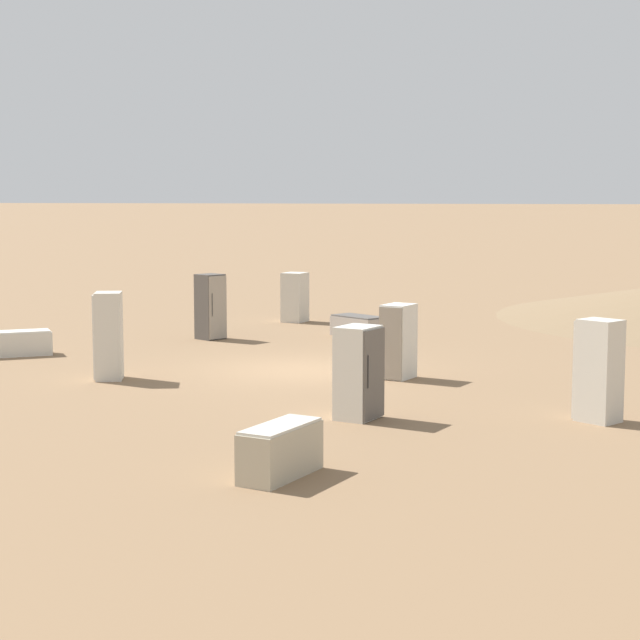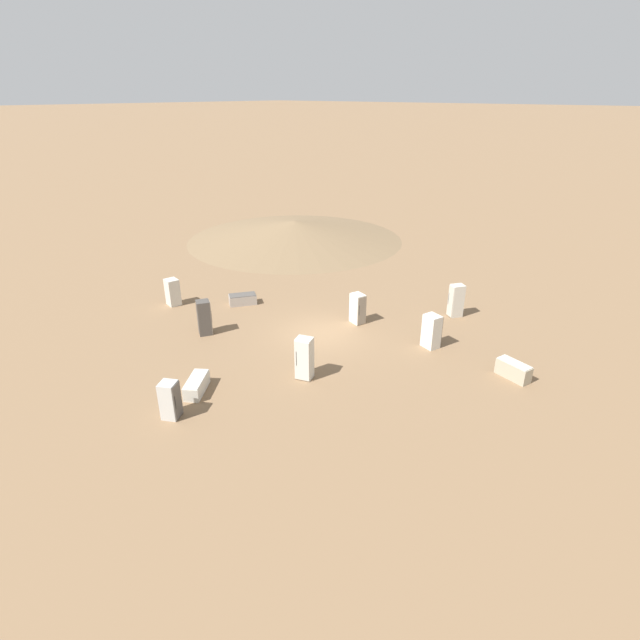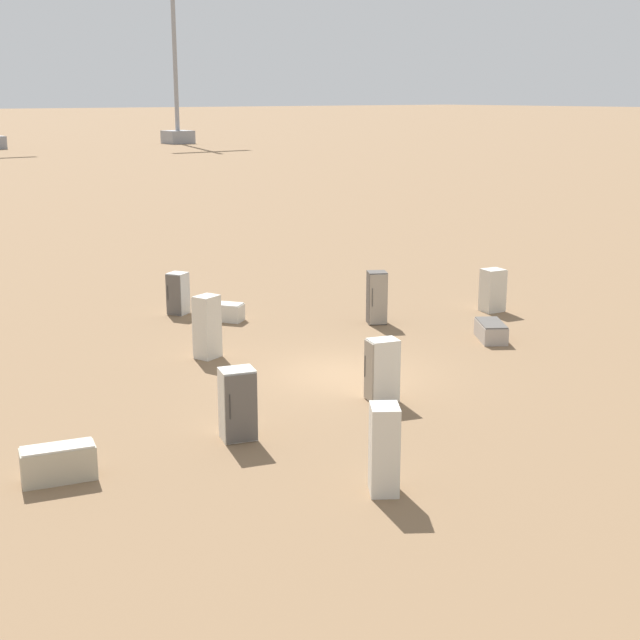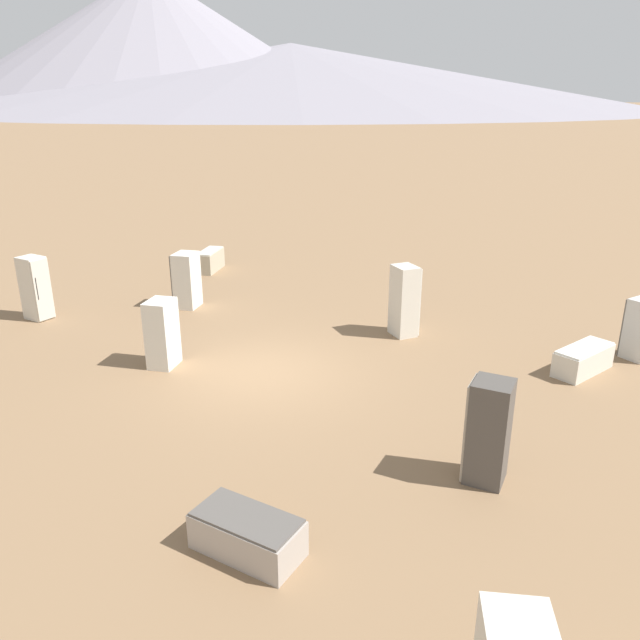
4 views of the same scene
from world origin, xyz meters
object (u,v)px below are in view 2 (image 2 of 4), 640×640
discarded_fridge_4 (170,400)px  discarded_fridge_9 (304,358)px  discarded_fridge_7 (358,308)px  discarded_fridge_2 (243,299)px  discarded_fridge_1 (513,370)px  discarded_fridge_6 (204,318)px  discarded_fridge_8 (197,385)px  discarded_fridge_5 (456,301)px  discarded_fridge_3 (173,292)px  discarded_fridge_0 (432,331)px

discarded_fridge_4 → discarded_fridge_9: discarded_fridge_9 is taller
discarded_fridge_7 → discarded_fridge_2: bearing=-54.1°
discarded_fridge_1 → discarded_fridge_6: size_ratio=0.88×
discarded_fridge_4 → discarded_fridge_6: discarded_fridge_6 is taller
discarded_fridge_1 → discarded_fridge_2: (15.32, 2.13, -0.08)m
discarded_fridge_2 → discarded_fridge_8: size_ratio=1.00×
discarded_fridge_2 → discarded_fridge_5: discarded_fridge_5 is taller
discarded_fridge_1 → discarded_fridge_7: 8.64m
discarded_fridge_3 → discarded_fridge_6: discarded_fridge_6 is taller
discarded_fridge_2 → discarded_fridge_7: discarded_fridge_7 is taller
discarded_fridge_7 → discarded_fridge_8: (0.98, 9.90, -0.51)m
discarded_fridge_3 → discarded_fridge_5: (-13.33, -9.28, 0.13)m
discarded_fridge_6 → discarded_fridge_9: bearing=30.7°
discarded_fridge_5 → discarded_fridge_3: bearing=69.1°
discarded_fridge_5 → discarded_fridge_8: discarded_fridge_5 is taller
discarded_fridge_1 → discarded_fridge_9: discarded_fridge_9 is taller
discarded_fridge_3 → discarded_fridge_1: bearing=-64.8°
discarded_fridge_5 → discarded_fridge_7: (3.61, 4.24, -0.10)m
discarded_fridge_0 → discarded_fridge_6: size_ratio=0.92×
discarded_fridge_5 → discarded_fridge_7: discarded_fridge_5 is taller
discarded_fridge_5 → discarded_fridge_9: 10.56m
discarded_fridge_1 → discarded_fridge_2: 15.47m
discarded_fridge_8 → discarded_fridge_7: bearing=-131.3°
discarded_fridge_1 → discarded_fridge_9: size_ratio=0.83×
discarded_fridge_5 → discarded_fridge_8: size_ratio=1.06×
discarded_fridge_3 → discarded_fridge_7: size_ratio=0.96×
discarded_fridge_1 → discarded_fridge_9: bearing=-34.6°
discarded_fridge_0 → discarded_fridge_9: 6.77m
discarded_fridge_2 → discarded_fridge_5: bearing=-113.5°
discarded_fridge_4 → discarded_fridge_2: bearing=-174.8°
discarded_fridge_0 → discarded_fridge_4: (4.68, 11.67, -0.08)m
discarded_fridge_0 → discarded_fridge_8: discarded_fridge_0 is taller
discarded_fridge_4 → discarded_fridge_7: size_ratio=0.93×
discarded_fridge_5 → discarded_fridge_6: (8.75, 10.48, -0.00)m
discarded_fridge_3 → discarded_fridge_4: discarded_fridge_3 is taller
discarded_fridge_0 → discarded_fridge_8: bearing=-101.8°
discarded_fridge_8 → discarded_fridge_6: bearing=-77.0°
discarded_fridge_2 → discarded_fridge_4: 11.31m
discarded_fridge_4 → discarded_fridge_6: size_ratio=0.83×
discarded_fridge_4 → discarded_fridge_0: bearing=128.6°
discarded_fridge_0 → discarded_fridge_1: 4.23m
discarded_fridge_4 → discarded_fridge_8: bearing=173.5°
discarded_fridge_2 → discarded_fridge_8: bearing=161.0°
discarded_fridge_7 → discarded_fridge_0: bearing=107.5°
discarded_fridge_6 → discarded_fridge_0: bearing=63.1°
discarded_fridge_4 → discarded_fridge_8: discarded_fridge_4 is taller
discarded_fridge_2 → discarded_fridge_9: (-8.38, 3.81, 0.66)m
discarded_fridge_0 → discarded_fridge_4: size_ratio=1.11×
discarded_fridge_4 → discarded_fridge_1: bearing=112.6°
discarded_fridge_7 → discarded_fridge_4: bearing=15.5°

